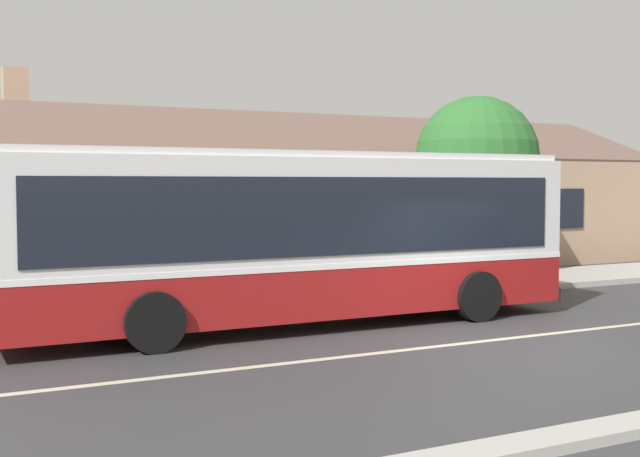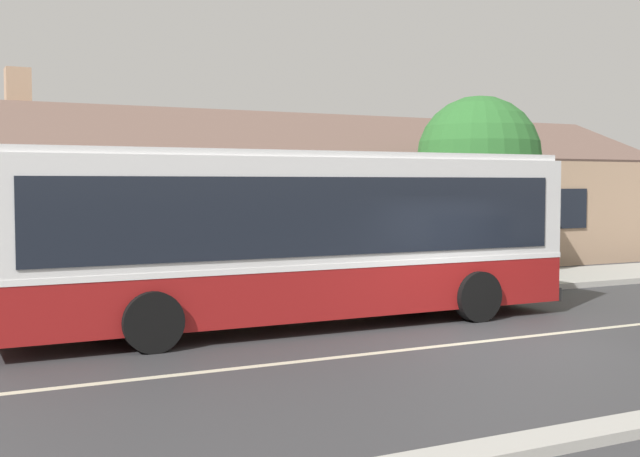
# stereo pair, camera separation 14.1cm
# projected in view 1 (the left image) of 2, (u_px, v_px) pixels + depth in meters

# --- Properties ---
(ground_plane) EXTENTS (300.00, 300.00, 0.00)m
(ground_plane) POSITION_uv_depth(u_px,v_px,m) (494.00, 340.00, 13.94)
(ground_plane) COLOR #38383A
(sidewalk_far) EXTENTS (60.00, 3.00, 0.15)m
(sidewalk_far) POSITION_uv_depth(u_px,v_px,m) (333.00, 293.00, 19.27)
(sidewalk_far) COLOR #ADAAA3
(sidewalk_far) RESTS_ON ground
(lane_divider_stripe) EXTENTS (60.00, 0.16, 0.01)m
(lane_divider_stripe) POSITION_uv_depth(u_px,v_px,m) (494.00, 340.00, 13.94)
(lane_divider_stripe) COLOR beige
(lane_divider_stripe) RESTS_ON ground
(community_building) EXTENTS (27.12, 8.87, 6.09)m
(community_building) POSITION_uv_depth(u_px,v_px,m) (258.00, 210.00, 26.12)
(community_building) COLOR tan
(community_building) RESTS_ON ground
(transit_bus) EXTENTS (11.19, 2.79, 3.31)m
(transit_bus) POSITION_uv_depth(u_px,v_px,m) (294.00, 233.00, 15.30)
(transit_bus) COLOR maroon
(transit_bus) RESTS_ON ground
(street_tree_primary) EXTENTS (3.73, 3.45, 5.17)m
(street_tree_primary) POSITION_uv_depth(u_px,v_px,m) (481.00, 163.00, 22.60)
(street_tree_primary) COLOR #4C3828
(street_tree_primary) RESTS_ON ground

